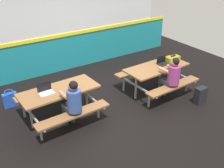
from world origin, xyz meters
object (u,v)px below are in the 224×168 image
at_px(student_further, 171,75).
at_px(laptop_dark, 163,62).
at_px(toolbox_grey, 173,59).
at_px(picnic_table_left, 59,96).
at_px(picnic_table_right, 156,72).
at_px(laptop_silver, 46,91).
at_px(tote_bag_bright, 10,99).
at_px(backpack_dark, 200,95).
at_px(student_nearer, 73,101).

relative_size(student_further, laptop_dark, 3.68).
distance_m(student_further, toolbox_grey, 0.86).
xyz_separation_m(picnic_table_left, picnic_table_right, (2.67, -0.25, 0.00)).
xyz_separation_m(laptop_silver, tote_bag_bright, (-0.56, 1.12, -0.59)).
xyz_separation_m(picnic_table_left, backpack_dark, (3.20, -1.34, -0.36)).
distance_m(picnic_table_right, student_further, 0.57).
bearing_deg(picnic_table_left, picnic_table_right, -5.27).
height_order(picnic_table_right, toolbox_grey, toolbox_grey).
distance_m(student_nearer, laptop_silver, 0.69).
distance_m(picnic_table_left, tote_bag_bright, 1.48).
xyz_separation_m(picnic_table_left, tote_bag_bright, (-0.85, 1.15, -0.38)).
relative_size(student_further, backpack_dark, 2.74).
height_order(student_nearer, student_further, same).
bearing_deg(student_further, backpack_dark, -44.16).
xyz_separation_m(student_further, backpack_dark, (0.55, -0.53, -0.49)).
distance_m(toolbox_grey, tote_bag_bright, 4.39).
bearing_deg(picnic_table_right, toolbox_grey, 2.12).
bearing_deg(picnic_table_left, student_nearer, -82.94).
xyz_separation_m(student_further, toolbox_grey, (0.62, 0.58, 0.10)).
xyz_separation_m(student_nearer, laptop_dark, (2.85, 0.35, 0.08)).
xyz_separation_m(picnic_table_right, student_further, (-0.02, -0.56, 0.13)).
distance_m(picnic_table_left, picnic_table_right, 2.68).
bearing_deg(toolbox_grey, student_nearer, -174.11).
bearing_deg(laptop_dark, backpack_dark, -76.39).
xyz_separation_m(student_nearer, laptop_silver, (-0.35, 0.58, 0.08)).
relative_size(toolbox_grey, backpack_dark, 0.91).
xyz_separation_m(picnic_table_right, student_nearer, (-2.60, -0.31, 0.13)).
bearing_deg(toolbox_grey, picnic_table_right, -177.88).
distance_m(student_further, backpack_dark, 0.91).
bearing_deg(laptop_silver, laptop_dark, -4.04).
height_order(picnic_table_left, laptop_dark, laptop_dark).
bearing_deg(laptop_silver, backpack_dark, -21.38).
bearing_deg(picnic_table_left, laptop_silver, 174.62).
bearing_deg(tote_bag_bright, student_nearer, -61.69).
height_order(picnic_table_left, toolbox_grey, toolbox_grey).
relative_size(picnic_table_right, backpack_dark, 4.05).
distance_m(student_nearer, student_further, 2.59).
distance_m(backpack_dark, tote_bag_bright, 4.75).
distance_m(picnic_table_left, backpack_dark, 3.49).
distance_m(student_further, tote_bag_bright, 4.04).
bearing_deg(toolbox_grey, backpack_dark, -93.80).
bearing_deg(picnic_table_right, laptop_silver, 174.72).
bearing_deg(backpack_dark, toolbox_grey, 86.20).
bearing_deg(toolbox_grey, picnic_table_left, 176.08).
bearing_deg(student_nearer, laptop_dark, 7.09).
bearing_deg(tote_bag_bright, toolbox_grey, -18.44).
bearing_deg(backpack_dark, picnic_table_left, 157.31).
bearing_deg(laptop_silver, picnic_table_right, -5.28).
relative_size(laptop_dark, tote_bag_bright, 0.76).
bearing_deg(toolbox_grey, student_further, -137.03).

